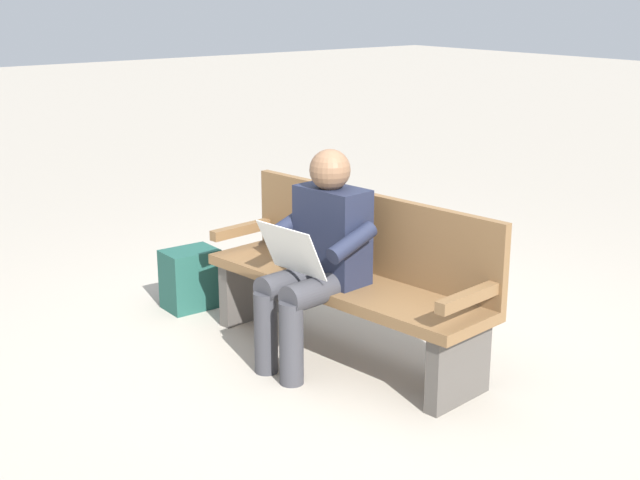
% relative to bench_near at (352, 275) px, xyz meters
% --- Properties ---
extents(ground_plane, '(40.00, 40.00, 0.00)m').
position_rel_bench_near_xyz_m(ground_plane, '(-0.01, 0.07, -0.46)').
color(ground_plane, '#A89E8E').
extents(bench_near, '(1.84, 0.67, 0.90)m').
position_rel_bench_near_xyz_m(bench_near, '(0.00, 0.00, 0.00)').
color(bench_near, brown).
rests_on(bench_near, ground).
extents(person_seated, '(0.60, 0.60, 1.18)m').
position_rel_bench_near_xyz_m(person_seated, '(0.01, 0.24, 0.17)').
color(person_seated, '#1E2338').
rests_on(person_seated, ground).
extents(backpack, '(0.29, 0.34, 0.39)m').
position_rel_bench_near_xyz_m(backpack, '(1.20, 0.35, -0.27)').
color(backpack, '#1E4C42').
rests_on(backpack, ground).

